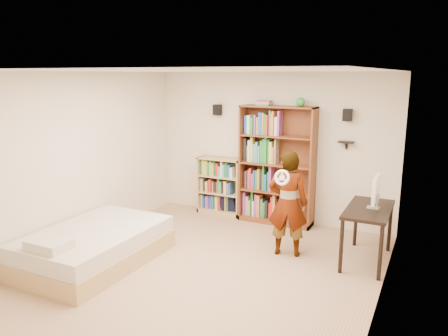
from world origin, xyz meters
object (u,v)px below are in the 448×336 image
(tall_bookshelf, at_px, (277,166))
(daybed, at_px, (94,242))
(computer_desk, at_px, (367,235))
(person, at_px, (288,203))
(low_bookshelf, at_px, (220,186))

(tall_bookshelf, bearing_deg, daybed, -121.76)
(computer_desk, height_order, person, person)
(tall_bookshelf, bearing_deg, computer_desk, -30.45)
(person, bearing_deg, daybed, 18.71)
(low_bookshelf, xyz_separation_m, daybed, (-0.59, -2.83, -0.24))
(computer_desk, xyz_separation_m, daybed, (-3.48, -1.77, -0.09))
(tall_bookshelf, xyz_separation_m, daybed, (-1.73, -2.80, -0.75))
(tall_bookshelf, xyz_separation_m, person, (0.64, -1.29, -0.26))
(daybed, bearing_deg, tall_bookshelf, 58.24)
(low_bookshelf, bearing_deg, person, -36.62)
(low_bookshelf, distance_m, daybed, 2.90)
(person, bearing_deg, tall_bookshelf, -77.48)
(tall_bookshelf, relative_size, daybed, 1.01)
(tall_bookshelf, bearing_deg, person, -63.78)
(tall_bookshelf, relative_size, low_bookshelf, 1.94)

